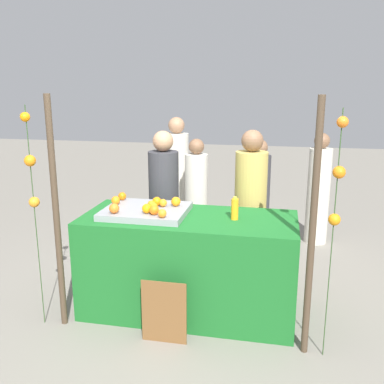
{
  "coord_description": "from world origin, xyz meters",
  "views": [
    {
      "loc": [
        0.8,
        -3.73,
        2.13
      ],
      "look_at": [
        0.0,
        0.15,
        1.15
      ],
      "focal_mm": 40.23,
      "sensor_mm": 36.0,
      "label": 1
    }
  ],
  "objects": [
    {
      "name": "orange_5",
      "position": [
        -0.18,
        -0.26,
        1.05
      ],
      "size": [
        0.08,
        0.08,
        0.08
      ],
      "primitive_type": "sphere",
      "color": "orange",
      "rests_on": "orange_tray"
    },
    {
      "name": "vendor_right",
      "position": [
        0.52,
        0.73,
        0.79
      ],
      "size": [
        0.34,
        0.34,
        1.69
      ],
      "color": "tan",
      "rests_on": "ground_plane"
    },
    {
      "name": "ground_plane",
      "position": [
        0.0,
        0.0,
        0.0
      ],
      "size": [
        24.0,
        24.0,
        0.0
      ],
      "primitive_type": "plane",
      "color": "gray"
    },
    {
      "name": "juice_bottle",
      "position": [
        0.42,
        0.01,
        1.05
      ],
      "size": [
        0.07,
        0.07,
        0.21
      ],
      "color": "orange",
      "rests_on": "stall_counter"
    },
    {
      "name": "crowd_person_1",
      "position": [
        -0.24,
        1.61,
        0.69
      ],
      "size": [
        0.3,
        0.3,
        1.48
      ],
      "color": "beige",
      "rests_on": "ground_plane"
    },
    {
      "name": "crowd_person_2",
      "position": [
        -0.64,
        2.19,
        0.79
      ],
      "size": [
        0.34,
        0.34,
        1.7
      ],
      "color": "beige",
      "rests_on": "ground_plane"
    },
    {
      "name": "orange_3",
      "position": [
        -0.31,
        -0.09,
        1.05
      ],
      "size": [
        0.08,
        0.08,
        0.08
      ],
      "primitive_type": "sphere",
      "color": "orange",
      "rests_on": "orange_tray"
    },
    {
      "name": "orange_7",
      "position": [
        -0.27,
        -0.19,
        1.05
      ],
      "size": [
        0.09,
        0.09,
        0.09
      ],
      "primitive_type": "sphere",
      "color": "orange",
      "rests_on": "orange_tray"
    },
    {
      "name": "orange_6",
      "position": [
        -0.74,
        0.06,
        1.05
      ],
      "size": [
        0.08,
        0.08,
        0.08
      ],
      "primitive_type": "sphere",
      "color": "orange",
      "rests_on": "orange_tray"
    },
    {
      "name": "orange_tray",
      "position": [
        -0.41,
        -0.0,
        0.98
      ],
      "size": [
        0.77,
        0.64,
        0.06
      ],
      "primitive_type": "cube",
      "color": "gray",
      "rests_on": "stall_counter"
    },
    {
      "name": "canopy_post_left",
      "position": [
        -1.07,
        -0.47,
        1.04
      ],
      "size": [
        0.06,
        0.06,
        2.07
      ],
      "primitive_type": "cylinder",
      "color": "#473828",
      "rests_on": "ground_plane"
    },
    {
      "name": "orange_10",
      "position": [
        -0.35,
        -0.16,
        1.05
      ],
      "size": [
        0.09,
        0.09,
        0.09
      ],
      "primitive_type": "sphere",
      "color": "orange",
      "rests_on": "orange_tray"
    },
    {
      "name": "vendor_left",
      "position": [
        -0.44,
        0.74,
        0.77
      ],
      "size": [
        0.33,
        0.33,
        1.66
      ],
      "color": "#333338",
      "rests_on": "ground_plane"
    },
    {
      "name": "orange_4",
      "position": [
        -0.74,
        0.23,
        1.05
      ],
      "size": [
        0.08,
        0.08,
        0.08
      ],
      "primitive_type": "sphere",
      "color": "orange",
      "rests_on": "orange_tray"
    },
    {
      "name": "garland_strand_right",
      "position": [
        1.23,
        -0.5,
        1.46
      ],
      "size": [
        0.1,
        0.1,
        1.98
      ],
      "color": "#2D4C23",
      "rests_on": "ground_plane"
    },
    {
      "name": "orange_9",
      "position": [
        -0.27,
        0.08,
        1.05
      ],
      "size": [
        0.07,
        0.07,
        0.07
      ],
      "primitive_type": "sphere",
      "color": "orange",
      "rests_on": "orange_tray"
    },
    {
      "name": "canopy_post_right",
      "position": [
        1.07,
        -0.47,
        1.04
      ],
      "size": [
        0.06,
        0.06,
        2.07
      ],
      "primitive_type": "cylinder",
      "color": "#473828",
      "rests_on": "ground_plane"
    },
    {
      "name": "crowd_person_0",
      "position": [
        0.55,
        1.66,
        0.69
      ],
      "size": [
        0.3,
        0.3,
        1.48
      ],
      "color": "#333338",
      "rests_on": "ground_plane"
    },
    {
      "name": "chalkboard_sign",
      "position": [
        -0.09,
        -0.57,
        0.27
      ],
      "size": [
        0.39,
        0.03,
        0.57
      ],
      "color": "brown",
      "rests_on": "ground_plane"
    },
    {
      "name": "orange_8",
      "position": [
        -0.64,
        -0.22,
        1.06
      ],
      "size": [
        0.09,
        0.09,
        0.09
      ],
      "primitive_type": "sphere",
      "color": "orange",
      "rests_on": "orange_tray"
    },
    {
      "name": "crowd_person_3",
      "position": [
        1.34,
        2.19,
        0.71
      ],
      "size": [
        0.31,
        0.31,
        1.52
      ],
      "color": "beige",
      "rests_on": "ground_plane"
    },
    {
      "name": "orange_1",
      "position": [
        -0.15,
        0.12,
        1.05
      ],
      "size": [
        0.09,
        0.09,
        0.09
      ],
      "primitive_type": "sphere",
      "color": "orange",
      "rests_on": "orange_tray"
    },
    {
      "name": "orange_0",
      "position": [
        -0.36,
        0.0,
        1.05
      ],
      "size": [
        0.08,
        0.08,
        0.08
      ],
      "primitive_type": "sphere",
      "color": "orange",
      "rests_on": "orange_tray"
    },
    {
      "name": "orange_2",
      "position": [
        -0.33,
        0.09,
        1.05
      ],
      "size": [
        0.09,
        0.09,
        0.09
      ],
      "primitive_type": "sphere",
      "color": "orange",
      "rests_on": "orange_tray"
    },
    {
      "name": "stall_counter",
      "position": [
        0.0,
        0.0,
        0.47
      ],
      "size": [
        1.99,
        0.87,
        0.95
      ],
      "primitive_type": "cube",
      "color": "#196023",
      "rests_on": "ground_plane"
    },
    {
      "name": "garland_strand_left",
      "position": [
        -1.26,
        -0.51,
        1.45
      ],
      "size": [
        0.1,
        0.11,
        1.98
      ],
      "color": "#2D4C23",
      "rests_on": "ground_plane"
    }
  ]
}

